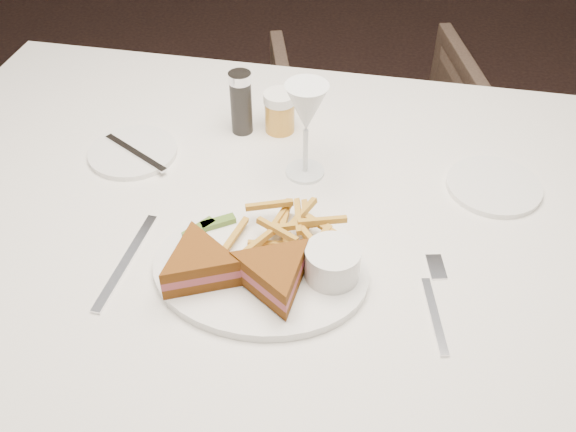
# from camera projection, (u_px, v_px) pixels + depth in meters

# --- Properties ---
(ground) EXTENTS (5.00, 5.00, 0.00)m
(ground) POSITION_uv_depth(u_px,v_px,m) (336.00, 322.00, 1.83)
(ground) COLOR black
(ground) RESTS_ON ground
(table) EXTENTS (1.46, 0.99, 0.75)m
(table) POSITION_uv_depth(u_px,v_px,m) (292.00, 356.00, 1.29)
(table) COLOR silver
(table) RESTS_ON ground
(chair_far) EXTENTS (0.71, 0.69, 0.60)m
(chair_far) POSITION_uv_depth(u_px,v_px,m) (373.00, 136.00, 1.98)
(chair_far) COLOR #4A382D
(chair_far) RESTS_ON ground
(table_setting) EXTENTS (0.80, 0.60, 0.18)m
(table_setting) POSITION_uv_depth(u_px,v_px,m) (274.00, 216.00, 0.99)
(table_setting) COLOR white
(table_setting) RESTS_ON table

